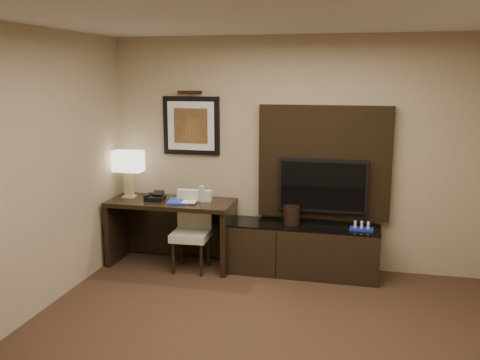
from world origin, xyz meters
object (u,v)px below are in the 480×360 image
(tv, at_px, (323,185))
(ice_bucket, at_px, (292,215))
(desk_phone, at_px, (155,196))
(minibar_tray, at_px, (362,226))
(table_lamp, at_px, (129,173))
(water_bottle, at_px, (202,194))
(desk, at_px, (172,233))
(desk_chair, at_px, (191,235))
(credenza, at_px, (304,249))

(tv, relative_size, ice_bucket, 4.74)
(desk_phone, distance_m, minibar_tray, 2.41)
(table_lamp, bearing_deg, tv, 3.53)
(table_lamp, xyz_separation_m, ice_bucket, (1.98, 0.00, -0.41))
(tv, distance_m, water_bottle, 1.40)
(desk, bearing_deg, desk_chair, -25.71)
(credenza, relative_size, desk_chair, 1.95)
(desk, bearing_deg, credenza, 1.64)
(credenza, distance_m, desk_phone, 1.85)
(desk_phone, relative_size, water_bottle, 1.13)
(water_bottle, bearing_deg, table_lamp, 178.53)
(desk_chair, bearing_deg, water_bottle, 58.37)
(tv, relative_size, desk_phone, 4.67)
(desk_chair, bearing_deg, table_lamp, 165.55)
(ice_bucket, bearing_deg, desk_phone, -177.26)
(table_lamp, bearing_deg, desk_phone, -12.10)
(minibar_tray, bearing_deg, table_lamp, 178.97)
(tv, bearing_deg, desk, -173.84)
(ice_bucket, bearing_deg, tv, 23.46)
(table_lamp, bearing_deg, desk_chair, -12.35)
(water_bottle, distance_m, minibar_tray, 1.85)
(tv, xyz_separation_m, water_bottle, (-1.39, -0.17, -0.13))
(desk_phone, height_order, minibar_tray, desk_phone)
(desk_phone, bearing_deg, ice_bucket, -1.04)
(credenza, height_order, minibar_tray, minibar_tray)
(credenza, xyz_separation_m, desk_chair, (-1.29, -0.19, 0.14))
(table_lamp, height_order, water_bottle, table_lamp)
(table_lamp, xyz_separation_m, water_bottle, (0.93, -0.02, -0.21))
(desk_chair, bearing_deg, credenza, 6.09)
(desk_chair, xyz_separation_m, water_bottle, (0.09, 0.16, 0.45))
(desk, relative_size, water_bottle, 7.79)
(desk, distance_m, ice_bucket, 1.46)
(minibar_tray, bearing_deg, desk, 179.94)
(desk_chair, height_order, ice_bucket, desk_chair)
(credenza, relative_size, table_lamp, 2.81)
(credenza, bearing_deg, desk_chair, -171.34)
(desk, distance_m, water_bottle, 0.62)
(desk_chair, relative_size, table_lamp, 1.44)
(desk, relative_size, ice_bucket, 7.01)
(minibar_tray, bearing_deg, credenza, 175.28)
(credenza, relative_size, water_bottle, 8.91)
(credenza, height_order, water_bottle, water_bottle)
(desk, bearing_deg, minibar_tray, -0.24)
(ice_bucket, relative_size, minibar_tray, 0.83)
(desk_phone, bearing_deg, table_lamp, 164.12)
(desk, xyz_separation_m, minibar_tray, (2.21, -0.00, 0.23))
(desk, distance_m, tv, 1.88)
(credenza, distance_m, minibar_tray, 0.72)
(desk, height_order, minibar_tray, desk)
(tv, bearing_deg, table_lamp, -176.47)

